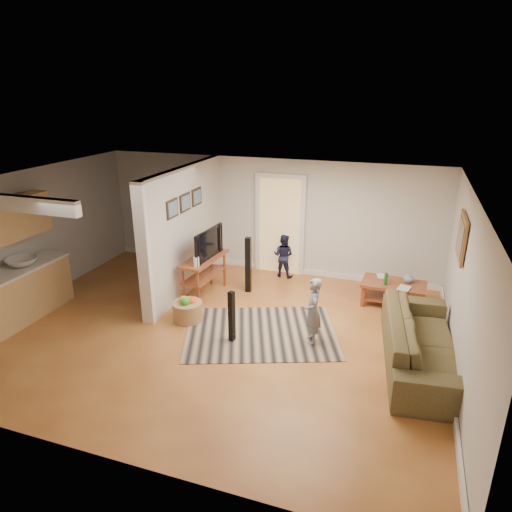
# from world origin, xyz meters

# --- Properties ---
(ground) EXTENTS (7.50, 7.50, 0.00)m
(ground) POSITION_xyz_m (0.00, 0.00, 0.00)
(ground) COLOR brown
(ground) RESTS_ON ground
(room_shell) EXTENTS (7.54, 6.02, 2.52)m
(room_shell) POSITION_xyz_m (-1.07, 0.43, 1.46)
(room_shell) COLOR beige
(room_shell) RESTS_ON ground
(area_rug) EXTENTS (3.00, 2.60, 0.01)m
(area_rug) POSITION_xyz_m (0.77, 0.19, 0.01)
(area_rug) COLOR black
(area_rug) RESTS_ON ground
(sofa) EXTENTS (1.30, 2.69, 0.76)m
(sofa) POSITION_xyz_m (3.30, 0.07, 0.00)
(sofa) COLOR #463D23
(sofa) RESTS_ON ground
(coffee_table) EXTENTS (1.20, 0.75, 0.69)m
(coffee_table) POSITION_xyz_m (2.82, 2.01, 0.35)
(coffee_table) COLOR #5F2D16
(coffee_table) RESTS_ON ground
(tv_console) EXTENTS (0.56, 1.29, 1.09)m
(tv_console) POSITION_xyz_m (-0.74, 1.26, 0.72)
(tv_console) COLOR #5F2D16
(tv_console) RESTS_ON ground
(speaker_left) EXTENTS (0.11, 0.11, 0.87)m
(speaker_left) POSITION_xyz_m (0.40, -0.20, 0.44)
(speaker_left) COLOR black
(speaker_left) RESTS_ON ground
(speaker_right) EXTENTS (0.13, 0.13, 1.14)m
(speaker_right) POSITION_xyz_m (0.00, 1.71, 0.57)
(speaker_right) COLOR black
(speaker_right) RESTS_ON ground
(toy_basket) EXTENTS (0.53, 0.53, 0.47)m
(toy_basket) POSITION_xyz_m (-0.60, 0.20, 0.19)
(toy_basket) COLOR #966741
(toy_basket) RESTS_ON ground
(child) EXTENTS (0.38, 0.47, 1.11)m
(child) POSITION_xyz_m (1.64, 0.17, 0.00)
(child) COLOR slate
(child) RESTS_ON ground
(toddler) EXTENTS (0.50, 0.41, 0.95)m
(toddler) POSITION_xyz_m (0.45, 2.70, 0.00)
(toddler) COLOR #1B1E39
(toddler) RESTS_ON ground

